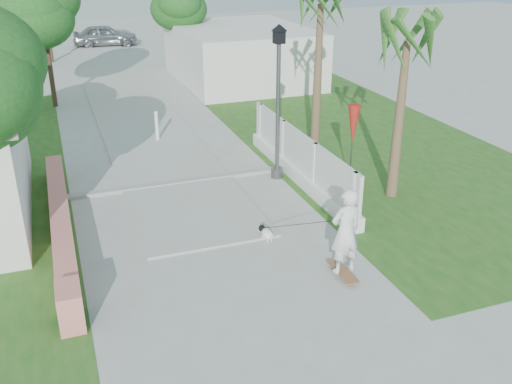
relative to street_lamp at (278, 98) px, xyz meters
name	(u,v)px	position (x,y,z in m)	size (l,w,h in m)	color
ground	(245,295)	(-2.90, -5.50, -2.43)	(90.00, 90.00, 0.00)	#B7B7B2
path_strip	(115,80)	(-2.90, 14.50, -2.40)	(3.20, 36.00, 0.06)	#B7B7B2
curb	(178,182)	(-2.90, 0.50, -2.38)	(6.50, 0.25, 0.10)	#999993
grass_right	(357,137)	(4.10, 2.50, -2.42)	(8.00, 20.00, 0.01)	#24581B
pink_wall	(62,230)	(-6.20, -1.95, -2.11)	(0.45, 8.20, 0.80)	#E17D73
lattice_fence	(299,164)	(0.50, -0.50, -1.88)	(0.35, 7.00, 1.50)	white
building_right	(241,54)	(3.10, 12.50, -1.13)	(6.00, 8.00, 2.60)	silver
street_lamp	(278,98)	(0.00, 0.00, 0.00)	(0.44, 0.44, 4.44)	#59595E
bollard	(157,125)	(-2.70, 4.50, -1.84)	(0.14, 0.14, 1.09)	white
patio_umbrella	(353,126)	(1.90, -1.00, -0.74)	(0.36, 0.36, 2.30)	#59595E
tree_path_left	(43,13)	(-5.88, 10.48, 1.39)	(3.40, 3.40, 5.23)	#4C3826
tree_path_right	(174,5)	(0.32, 14.48, 1.07)	(3.00, 3.00, 4.79)	#4C3826
palm_far	(320,15)	(1.70, 1.00, 2.06)	(1.80, 1.80, 5.30)	brown
palm_near	(406,51)	(2.50, -2.30, 1.53)	(1.80, 1.80, 4.70)	brown
skateboarder	(309,226)	(-1.17, -4.73, -1.56)	(1.32, 2.67, 2.01)	#98603D
dog	(266,233)	(-1.69, -3.52, -2.23)	(0.35, 0.50, 0.36)	white
parked_car	(105,35)	(-2.17, 24.83, -1.73)	(1.64, 4.07, 1.39)	#A9ADB1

